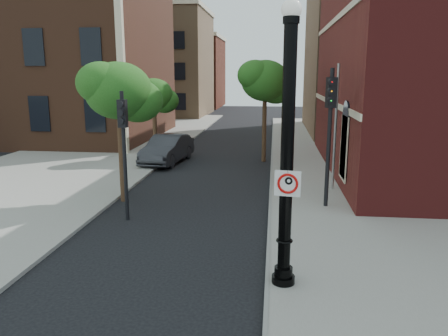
# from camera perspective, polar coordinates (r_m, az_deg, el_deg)

# --- Properties ---
(ground) EXTENTS (120.00, 120.00, 0.00)m
(ground) POSITION_cam_1_polar(r_m,az_deg,el_deg) (10.28, -6.44, -16.47)
(ground) COLOR black
(ground) RESTS_ON ground
(sidewalk_right) EXTENTS (8.00, 60.00, 0.12)m
(sidewalk_right) POSITION_cam_1_polar(r_m,az_deg,el_deg) (19.78, 17.67, -2.63)
(sidewalk_right) COLOR gray
(sidewalk_right) RESTS_ON ground
(sidewalk_left) EXTENTS (10.00, 50.00, 0.12)m
(sidewalk_left) POSITION_cam_1_polar(r_m,az_deg,el_deg) (29.40, -15.79, 2.20)
(sidewalk_left) COLOR gray
(sidewalk_left) RESTS_ON ground
(curb_edge) EXTENTS (0.10, 60.00, 0.14)m
(curb_edge) POSITION_cam_1_polar(r_m,az_deg,el_deg) (19.39, 6.14, -2.37)
(curb_edge) COLOR gray
(curb_edge) RESTS_ON ground
(victorian_building) EXTENTS (18.60, 14.60, 17.95)m
(victorian_building) POSITION_cam_1_polar(r_m,az_deg,el_deg) (37.62, -23.36, 17.06)
(victorian_building) COLOR brown
(victorian_building) RESTS_ON ground
(bg_building_tan_a) EXTENTS (12.00, 12.00, 12.00)m
(bg_building_tan_a) POSITION_cam_1_polar(r_m,az_deg,el_deg) (54.65, -8.65, 13.18)
(bg_building_tan_a) COLOR #987652
(bg_building_tan_a) RESTS_ON ground
(bg_building_red) EXTENTS (12.00, 12.00, 10.00)m
(bg_building_red) POSITION_cam_1_polar(r_m,az_deg,el_deg) (68.25, -5.51, 12.19)
(bg_building_red) COLOR #5E2616
(bg_building_red) RESTS_ON ground
(bg_building_tan_b) EXTENTS (22.00, 14.00, 14.00)m
(bg_building_tan_b) POSITION_cam_1_polar(r_m,az_deg,el_deg) (41.24, 27.05, 13.79)
(bg_building_tan_b) COLOR #987652
(bg_building_tan_b) RESTS_ON ground
(lamppost) EXTENTS (0.54, 0.54, 6.44)m
(lamppost) POSITION_cam_1_polar(r_m,az_deg,el_deg) (9.75, 8.20, 0.55)
(lamppost) COLOR black
(lamppost) RESTS_ON ground
(no_parking_sign) EXTENTS (0.58, 0.13, 0.58)m
(no_parking_sign) POSITION_cam_1_polar(r_m,az_deg,el_deg) (9.68, 8.32, -1.99)
(no_parking_sign) COLOR white
(no_parking_sign) RESTS_ON ground
(parked_car) EXTENTS (2.25, 4.95, 1.58)m
(parked_car) POSITION_cam_1_polar(r_m,az_deg,el_deg) (24.78, -7.41, 2.48)
(parked_car) COLOR #29292E
(parked_car) RESTS_ON ground
(traffic_signal_left) EXTENTS (0.28, 0.36, 4.38)m
(traffic_signal_left) POSITION_cam_1_polar(r_m,az_deg,el_deg) (14.83, -13.00, 4.25)
(traffic_signal_left) COLOR black
(traffic_signal_left) RESTS_ON ground
(traffic_signal_right) EXTENTS (0.39, 0.45, 5.13)m
(traffic_signal_right) POSITION_cam_1_polar(r_m,az_deg,el_deg) (16.08, 13.68, 6.63)
(traffic_signal_right) COLOR black
(traffic_signal_right) RESTS_ON ground
(utility_pole) EXTENTS (0.11, 0.11, 5.34)m
(utility_pole) POSITION_cam_1_polar(r_m,az_deg,el_deg) (18.70, 14.33, 4.90)
(utility_pole) COLOR #999999
(utility_pole) RESTS_ON ground
(street_tree_a) EXTENTS (2.98, 2.70, 5.38)m
(street_tree_a) POSITION_cam_1_polar(r_m,az_deg,el_deg) (17.12, -13.45, 9.59)
(street_tree_a) COLOR #372016
(street_tree_a) RESTS_ON ground
(street_tree_b) EXTENTS (2.60, 2.35, 4.69)m
(street_tree_b) POSITION_cam_1_polar(r_m,az_deg,el_deg) (25.68, -9.06, 9.30)
(street_tree_b) COLOR #372016
(street_tree_b) RESTS_ON ground
(street_tree_c) EXTENTS (3.16, 2.85, 5.69)m
(street_tree_c) POSITION_cam_1_polar(r_m,az_deg,el_deg) (24.78, 5.48, 11.14)
(street_tree_c) COLOR #372016
(street_tree_c) RESTS_ON ground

